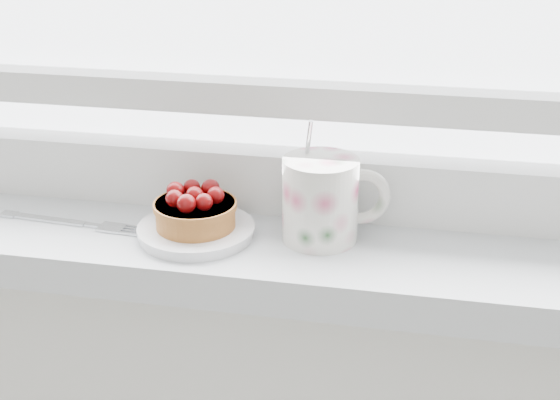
% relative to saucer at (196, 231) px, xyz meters
% --- Properties ---
extents(saucer, '(0.12, 0.12, 0.01)m').
position_rel_saucer_xyz_m(saucer, '(0.00, 0.00, 0.00)').
color(saucer, white).
rests_on(saucer, windowsill).
extents(raspberry_tart, '(0.09, 0.09, 0.05)m').
position_rel_saucer_xyz_m(raspberry_tart, '(-0.00, 0.00, 0.03)').
color(raspberry_tart, brown).
rests_on(raspberry_tart, saucer).
extents(floral_mug, '(0.12, 0.10, 0.13)m').
position_rel_saucer_xyz_m(floral_mug, '(0.13, 0.02, 0.04)').
color(floral_mug, silver).
rests_on(floral_mug, windowsill).
extents(fork, '(0.18, 0.03, 0.00)m').
position_rel_saucer_xyz_m(fork, '(-0.14, 0.00, -0.00)').
color(fork, silver).
rests_on(fork, windowsill).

